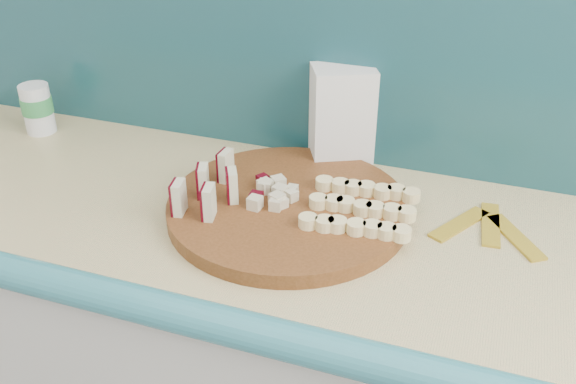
# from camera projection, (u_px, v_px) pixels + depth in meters

# --- Properties ---
(backsplash) EXTENTS (2.20, 0.02, 0.50)m
(backsplash) POSITION_uv_depth(u_px,v_px,m) (408.00, 53.00, 1.26)
(backsplash) COLOR teal
(backsplash) RESTS_ON kitchen_counter
(cutting_board) EXTENTS (0.48, 0.48, 0.03)m
(cutting_board) POSITION_uv_depth(u_px,v_px,m) (288.00, 208.00, 1.21)
(cutting_board) COLOR #4E2A10
(cutting_board) RESTS_ON kitchen_counter
(apple_wedges) EXTENTS (0.10, 0.18, 0.06)m
(apple_wedges) POSITION_uv_depth(u_px,v_px,m) (210.00, 186.00, 1.19)
(apple_wedges) COLOR beige
(apple_wedges) RESTS_ON cutting_board
(apple_chunks) EXTENTS (0.06, 0.08, 0.02)m
(apple_chunks) POSITION_uv_depth(u_px,v_px,m) (273.00, 194.00, 1.21)
(apple_chunks) COLOR beige
(apple_chunks) RESTS_ON cutting_board
(banana_slices) EXTENTS (0.21, 0.18, 0.02)m
(banana_slices) POSITION_uv_depth(u_px,v_px,m) (361.00, 207.00, 1.17)
(banana_slices) COLOR #F8E198
(banana_slices) RESTS_ON cutting_board
(flour_bag) EXTENTS (0.15, 0.14, 0.22)m
(flour_bag) POSITION_uv_depth(u_px,v_px,m) (342.00, 117.00, 1.34)
(flour_bag) COLOR white
(flour_bag) RESTS_ON kitchen_counter
(canister) EXTENTS (0.07, 0.07, 0.12)m
(canister) POSITION_uv_depth(u_px,v_px,m) (37.00, 108.00, 1.51)
(canister) COLOR white
(canister) RESTS_ON kitchen_counter
(banana_peel) EXTENTS (0.21, 0.17, 0.01)m
(banana_peel) POSITION_uv_depth(u_px,v_px,m) (488.00, 228.00, 1.17)
(banana_peel) COLOR gold
(banana_peel) RESTS_ON kitchen_counter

